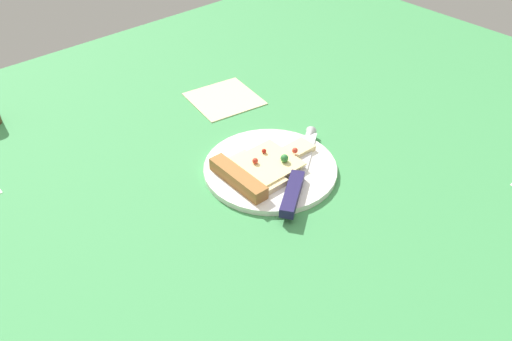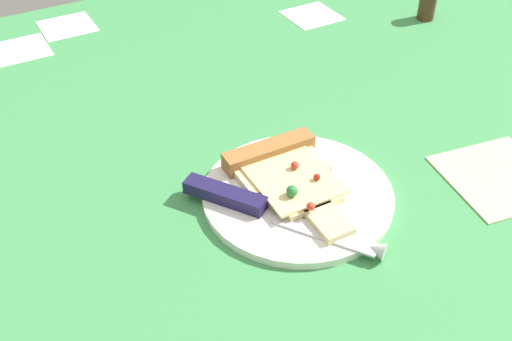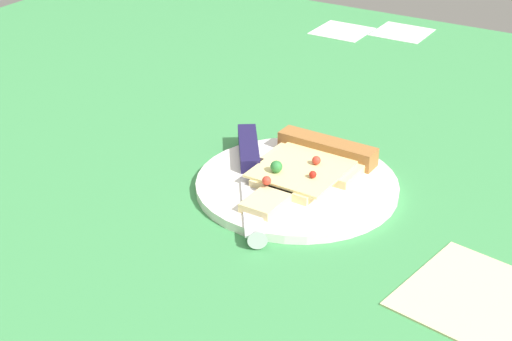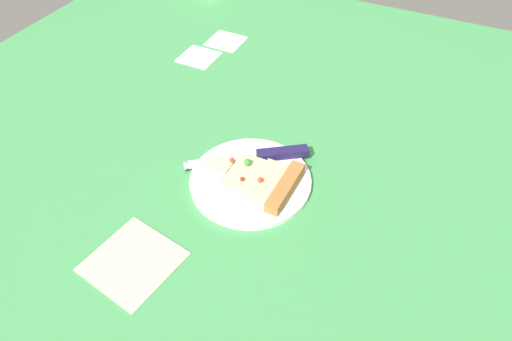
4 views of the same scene
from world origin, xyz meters
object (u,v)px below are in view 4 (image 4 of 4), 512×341
object	(u,v)px
knife	(259,156)
napkin	(133,261)
plate	(250,181)
pizza_slice	(263,180)

from	to	relation	value
knife	napkin	bearing A→B (deg)	129.76
knife	napkin	world-z (taller)	knife
plate	napkin	world-z (taller)	plate
knife	pizza_slice	bearing A→B (deg)	177.18
pizza_slice	napkin	world-z (taller)	pizza_slice
plate	pizza_slice	distance (cm)	2.89
plate	napkin	bearing A→B (deg)	69.01
knife	napkin	distance (cm)	30.44
pizza_slice	knife	xyz separation A→B (cm)	(3.45, -5.59, -0.19)
pizza_slice	plate	bearing A→B (deg)	90.34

